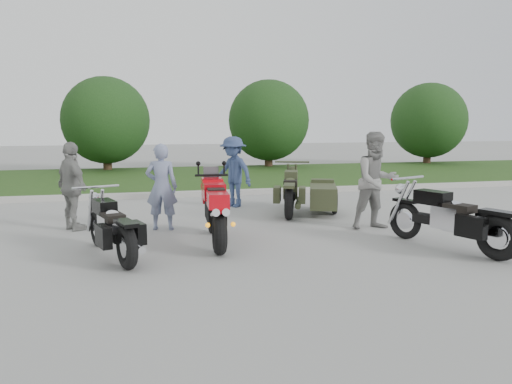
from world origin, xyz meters
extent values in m
plane|color=#9A9A95|center=(0.00, 0.00, 0.00)|extent=(80.00, 80.00, 0.00)
cube|color=#AFACA4|center=(0.00, 6.00, 0.07)|extent=(60.00, 0.30, 0.15)
cube|color=#35561D|center=(0.00, 10.15, 0.07)|extent=(60.00, 8.00, 0.14)
cylinder|color=#3F2B1C|center=(-3.00, 13.50, 0.60)|extent=(0.36, 0.36, 1.20)
sphere|color=#163312|center=(-3.00, 13.50, 2.20)|extent=(3.60, 3.60, 3.60)
cylinder|color=#3F2B1C|center=(4.00, 13.50, 0.60)|extent=(0.36, 0.36, 1.20)
sphere|color=#163312|center=(4.00, 13.50, 2.20)|extent=(3.60, 3.60, 3.60)
cylinder|color=#3F2B1C|center=(12.00, 13.50, 0.60)|extent=(0.36, 0.36, 1.20)
sphere|color=#163312|center=(12.00, 13.50, 2.20)|extent=(3.60, 3.60, 3.60)
torus|color=black|center=(-0.48, -0.50, 0.34)|extent=(0.26, 0.70, 0.69)
torus|color=black|center=(-0.38, 1.11, 0.33)|extent=(0.18, 0.67, 0.67)
cube|color=black|center=(-0.43, 0.24, 0.61)|extent=(0.38, 1.02, 0.39)
cube|color=red|center=(-0.42, 0.50, 0.91)|extent=(0.42, 0.64, 0.29)
cube|color=red|center=(-0.46, -0.26, 0.87)|extent=(0.37, 0.63, 0.24)
cube|color=black|center=(-0.44, 0.10, 0.96)|extent=(0.31, 0.41, 0.11)
cube|color=red|center=(-0.39, 0.91, 0.87)|extent=(0.41, 0.47, 0.45)
cylinder|color=silver|center=(-0.56, -0.56, 0.69)|extent=(0.16, 0.52, 0.24)
cylinder|color=silver|center=(-0.41, -0.57, 0.69)|extent=(0.16, 0.52, 0.24)
torus|color=black|center=(-1.92, -1.00, 0.34)|extent=(0.38, 0.69, 0.67)
torus|color=black|center=(-2.44, 0.54, 0.32)|extent=(0.32, 0.64, 0.63)
cube|color=black|center=(-2.18, -0.23, 0.42)|extent=(0.59, 1.19, 0.14)
cube|color=silver|center=(-2.18, -0.23, 0.49)|extent=(0.42, 0.52, 0.35)
cube|color=black|center=(-2.28, 0.05, 0.77)|extent=(0.44, 0.60, 0.22)
cube|color=black|center=(-2.13, -0.37, 0.67)|extent=(0.42, 0.56, 0.12)
cube|color=black|center=(-1.92, -1.00, 0.69)|extent=(0.38, 0.59, 0.06)
cylinder|color=silver|center=(-1.90, -0.50, 0.28)|extent=(0.44, 1.06, 0.10)
torus|color=black|center=(3.66, -1.82, 0.37)|extent=(0.44, 0.75, 0.73)
torus|color=black|center=(3.01, -0.17, 0.34)|extent=(0.37, 0.69, 0.69)
cube|color=black|center=(3.34, -0.99, 0.45)|extent=(0.69, 1.29, 0.15)
cube|color=silver|center=(3.34, -0.99, 0.54)|extent=(0.48, 0.57, 0.38)
cube|color=black|center=(3.22, -0.69, 0.84)|extent=(0.50, 0.66, 0.24)
cube|color=black|center=(3.39, -1.14, 0.73)|extent=(0.48, 0.61, 0.13)
cube|color=black|center=(3.66, -1.82, 0.75)|extent=(0.44, 0.64, 0.06)
cylinder|color=silver|center=(3.65, -1.27, 0.30)|extent=(0.53, 1.14, 0.11)
torus|color=black|center=(1.46, 2.04, 0.37)|extent=(0.42, 0.75, 0.74)
torus|color=black|center=(2.05, 3.72, 0.35)|extent=(0.35, 0.70, 0.69)
cube|color=black|center=(1.76, 2.88, 0.45)|extent=(0.65, 1.30, 0.15)
cube|color=#353B22|center=(1.76, 2.88, 0.54)|extent=(0.47, 0.57, 0.38)
cube|color=#353B22|center=(1.86, 3.19, 0.84)|extent=(0.48, 0.66, 0.24)
cube|color=black|center=(1.70, 2.73, 0.74)|extent=(0.46, 0.61, 0.13)
cube|color=#353B22|center=(1.46, 2.04, 0.76)|extent=(0.42, 0.64, 0.06)
cylinder|color=#353B22|center=(1.82, 2.46, 0.30)|extent=(0.49, 1.16, 0.11)
cube|color=#353B22|center=(2.44, 2.53, 0.43)|extent=(1.02, 1.52, 0.49)
torus|color=black|center=(2.69, 2.44, 0.30)|extent=(0.32, 0.61, 0.61)
imported|color=#7984A5|center=(-1.29, 1.66, 0.86)|extent=(0.70, 0.53, 1.72)
imported|color=gray|center=(2.88, 0.77, 0.97)|extent=(1.00, 0.80, 1.94)
imported|color=navy|center=(0.59, 4.01, 0.89)|extent=(1.23, 1.31, 1.77)
imported|color=gray|center=(-3.00, 2.01, 0.88)|extent=(0.92, 1.09, 1.75)
camera|label=1|loc=(-1.70, -8.28, 2.14)|focal=35.00mm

